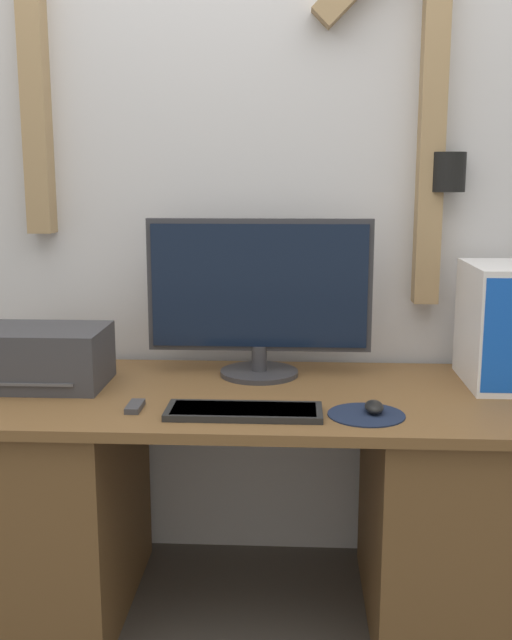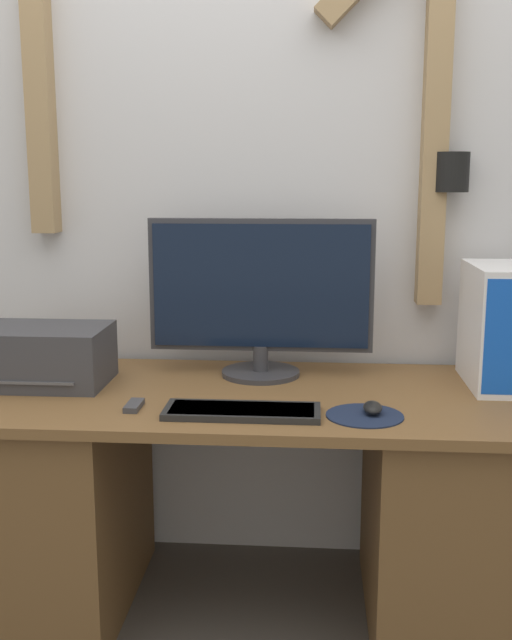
# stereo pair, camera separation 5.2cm
# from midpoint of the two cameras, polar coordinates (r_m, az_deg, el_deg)

# --- Properties ---
(wall_back) EXTENTS (6.40, 0.16, 2.70)m
(wall_back) POSITION_cam_midpoint_polar(r_m,az_deg,el_deg) (2.59, 0.90, 11.21)
(wall_back) COLOR silver
(wall_back) RESTS_ON ground_plane
(desk) EXTENTS (1.74, 0.75, 0.71)m
(desk) POSITION_cam_midpoint_polar(r_m,az_deg,el_deg) (2.37, -0.02, -13.49)
(desk) COLOR brown
(desk) RESTS_ON ground_plane
(monitor) EXTENTS (0.72, 0.25, 0.51)m
(monitor) POSITION_cam_midpoint_polar(r_m,az_deg,el_deg) (2.38, 0.99, 2.04)
(monitor) COLOR #333338
(monitor) RESTS_ON desk
(keyboard) EXTENTS (0.42, 0.15, 0.02)m
(keyboard) POSITION_cam_midpoint_polar(r_m,az_deg,el_deg) (2.04, -0.34, -6.94)
(keyboard) COLOR black
(keyboard) RESTS_ON desk
(mousepad) EXTENTS (0.21, 0.21, 0.00)m
(mousepad) POSITION_cam_midpoint_polar(r_m,az_deg,el_deg) (2.05, 9.00, -7.21)
(mousepad) COLOR #19233D
(mousepad) RESTS_ON desk
(mouse) EXTENTS (0.05, 0.09, 0.03)m
(mouse) POSITION_cam_midpoint_polar(r_m,az_deg,el_deg) (2.07, 9.59, -6.61)
(mouse) COLOR black
(mouse) RESTS_ON mousepad
(computer_tower) EXTENTS (0.17, 0.35, 0.37)m
(computer_tower) POSITION_cam_midpoint_polar(r_m,az_deg,el_deg) (2.41, 18.54, -0.43)
(computer_tower) COLOR white
(computer_tower) RESTS_ON desk
(printer) EXTENTS (0.39, 0.28, 0.18)m
(printer) POSITION_cam_midpoint_polar(r_m,az_deg,el_deg) (2.40, -15.23, -2.65)
(printer) COLOR #38383D
(printer) RESTS_ON desk
(remote_control) EXTENTS (0.04, 0.10, 0.02)m
(remote_control) POSITION_cam_midpoint_polar(r_m,az_deg,el_deg) (2.12, -8.59, -6.47)
(remote_control) COLOR #38383D
(remote_control) RESTS_ON desk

